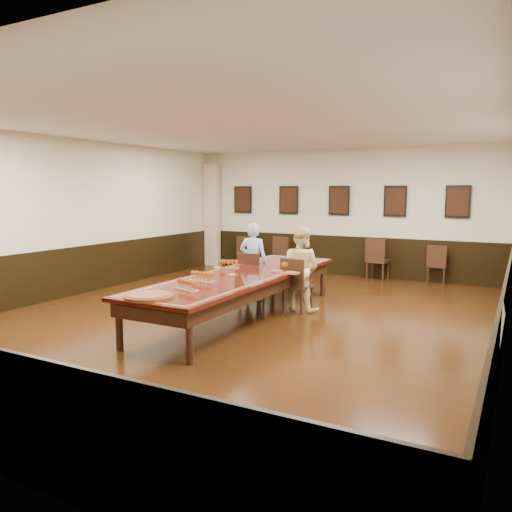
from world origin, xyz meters
The scene contains 24 objects.
floor centered at (0.00, 0.00, -0.01)m, with size 8.00×10.00×0.02m, color black.
ceiling centered at (0.00, 0.00, 3.21)m, with size 8.00×10.00×0.02m, color white.
wall_back centered at (0.00, 5.01, 1.60)m, with size 8.00×0.02×3.20m, color beige.
wall_left centered at (-4.01, 0.00, 1.60)m, with size 0.02×10.00×3.20m, color beige.
wall_right centered at (4.01, 0.00, 1.60)m, with size 0.02×10.00×3.20m, color beige.
chair_man centered at (-0.49, 1.24, 0.48)m, with size 0.45×0.49×0.96m, color black, non-canonical shape.
chair_woman centered at (0.65, 0.86, 0.48)m, with size 0.45×0.50×0.97m, color black, non-canonical shape.
spare_chair_a centered at (-2.65, 4.84, 0.45)m, with size 0.42×0.46×0.90m, color black, non-canonical shape.
spare_chair_b centered at (-1.38, 4.64, 0.48)m, with size 0.45×0.49×0.96m, color black, non-canonical shape.
spare_chair_c centered at (1.11, 4.63, 0.51)m, with size 0.48×0.52×1.02m, color black, non-canonical shape.
spare_chair_d centered at (2.45, 4.83, 0.46)m, with size 0.43×0.47×0.91m, color black, non-canonical shape.
person_man centered at (-0.51, 1.34, 0.77)m, with size 0.56×0.37×1.53m, color #5191CB.
person_woman centered at (0.66, 0.96, 0.76)m, with size 0.75×0.59×1.52m, color #F9E49B.
pink_phone centered at (0.60, 0.17, 0.76)m, with size 0.07×0.13×0.01m, color #D04573.
curtain centered at (-3.75, 4.82, 1.45)m, with size 0.45×0.18×2.90m, color beige.
wainscoting centered at (0.00, 0.00, 0.50)m, with size 8.00×10.00×1.00m.
conference_table centered at (0.00, 0.00, 0.61)m, with size 1.40×5.00×0.76m.
posters centered at (0.00, 4.94, 1.90)m, with size 6.14×0.04×0.74m.
flight_a centered at (-0.52, 0.38, 0.83)m, with size 0.46×0.32×0.17m.
flight_b centered at (0.59, 0.44, 0.84)m, with size 0.51×0.23×0.18m.
flight_c centered at (-0.18, -0.92, 0.83)m, with size 0.45×0.15×0.17m.
flight_d centered at (0.00, -1.58, 0.82)m, with size 0.45×0.26×0.16m.
red_plate_grp centered at (-0.08, -0.21, 0.76)m, with size 0.18×0.18×0.02m.
carved_platter centered at (-0.14, -2.22, 0.77)m, with size 0.67×0.67×0.05m.
Camera 1 is at (4.13, -7.20, 2.15)m, focal length 35.00 mm.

